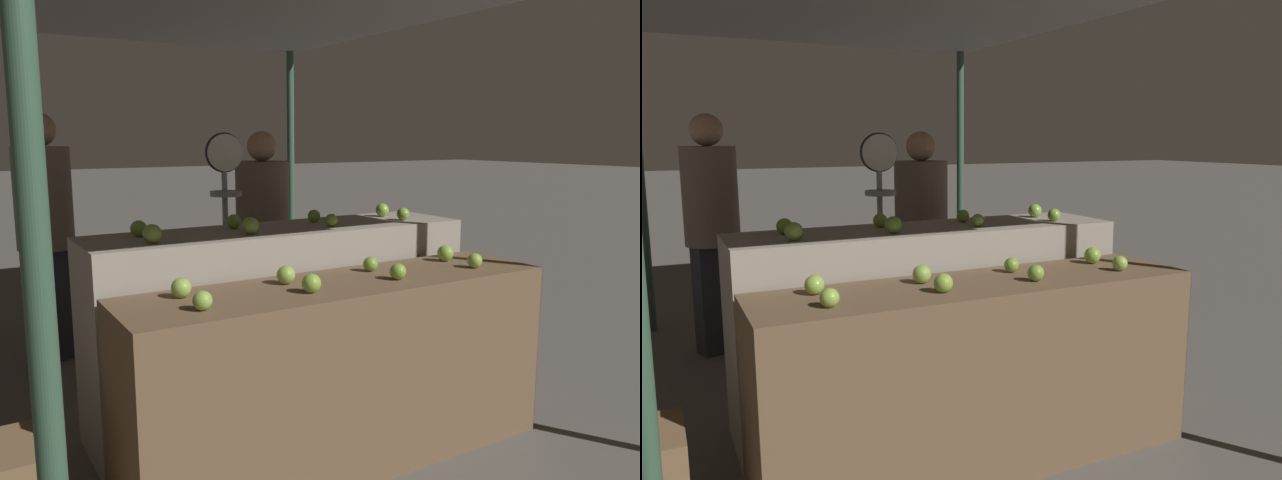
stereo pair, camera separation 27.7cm
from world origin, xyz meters
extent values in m
plane|color=#59544F|center=(0.00, 0.00, 0.00)|extent=(60.00, 60.00, 0.00)
cylinder|color=#33513D|center=(1.41, 3.02, 1.18)|extent=(0.07, 0.07, 2.37)
cube|color=brown|center=(0.00, 0.00, 0.45)|extent=(2.11, 0.55, 0.89)
cube|color=gray|center=(0.00, 0.60, 0.54)|extent=(2.11, 0.55, 1.07)
sphere|color=#8EB247|center=(-0.74, -0.12, 0.93)|extent=(0.08, 0.08, 0.08)
sphere|color=#84AD3D|center=(-0.24, -0.10, 0.94)|extent=(0.08, 0.08, 0.08)
sphere|color=#7AA338|center=(0.24, -0.10, 0.93)|extent=(0.08, 0.08, 0.08)
sphere|color=#8EB247|center=(0.74, -0.10, 0.93)|extent=(0.08, 0.08, 0.08)
sphere|color=#8EB247|center=(-0.75, 0.11, 0.94)|extent=(0.09, 0.09, 0.09)
sphere|color=#8EB247|center=(-0.25, 0.10, 0.94)|extent=(0.09, 0.09, 0.09)
sphere|color=#7AA338|center=(0.24, 0.12, 0.93)|extent=(0.07, 0.07, 0.07)
sphere|color=#84AD3D|center=(0.74, 0.11, 0.94)|extent=(0.09, 0.09, 0.09)
sphere|color=#8EB247|center=(-0.75, 0.48, 1.12)|extent=(0.09, 0.09, 0.09)
sphere|color=#84AD3D|center=(-0.25, 0.49, 1.12)|extent=(0.09, 0.09, 0.09)
sphere|color=#84AD3D|center=(0.25, 0.50, 1.11)|extent=(0.07, 0.07, 0.07)
sphere|color=#7AA338|center=(0.75, 0.50, 1.11)|extent=(0.08, 0.08, 0.08)
sphere|color=#7AA338|center=(-0.75, 0.70, 1.11)|extent=(0.08, 0.08, 0.08)
sphere|color=#7AA338|center=(-0.24, 0.71, 1.11)|extent=(0.08, 0.08, 0.08)
sphere|color=#7AA338|center=(0.26, 0.70, 1.11)|extent=(0.07, 0.07, 0.07)
sphere|color=#84AD3D|center=(0.76, 0.70, 1.11)|extent=(0.08, 0.08, 0.08)
cylinder|color=#99999E|center=(-0.03, 1.31, 0.74)|extent=(0.04, 0.04, 1.49)
cylinder|color=black|center=(-0.03, 1.30, 1.46)|extent=(0.25, 0.01, 0.25)
cylinder|color=silver|center=(-0.03, 1.29, 1.46)|extent=(0.23, 0.02, 0.23)
cylinder|color=#99999E|center=(-0.03, 1.29, 1.28)|extent=(0.01, 0.01, 0.14)
cylinder|color=#99999E|center=(-0.03, 1.29, 1.21)|extent=(0.20, 0.20, 0.03)
cube|color=#2D2D38|center=(0.39, 1.63, 0.37)|extent=(0.31, 0.22, 0.74)
cylinder|color=#756656|center=(0.39, 1.63, 1.07)|extent=(0.44, 0.44, 0.65)
sphere|color=tan|center=(0.39, 1.63, 1.50)|extent=(0.21, 0.21, 0.21)
cube|color=#2D2D38|center=(-0.96, 2.24, 0.40)|extent=(0.32, 0.25, 0.80)
cylinder|color=#756656|center=(-0.96, 2.24, 1.15)|extent=(0.48, 0.48, 0.70)
sphere|color=tan|center=(-0.96, 2.24, 1.61)|extent=(0.23, 0.23, 0.23)
camera|label=1|loc=(-1.59, -2.35, 1.56)|focal=35.00mm
camera|label=2|loc=(-1.35, -2.49, 1.56)|focal=35.00mm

